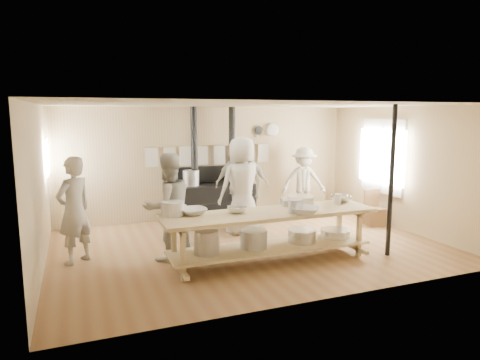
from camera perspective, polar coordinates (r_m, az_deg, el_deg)
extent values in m
plane|color=brown|center=(8.07, 1.26, -8.79)|extent=(7.00, 7.00, 0.00)
plane|color=tan|center=(10.11, -4.14, 2.32)|extent=(7.00, 0.00, 7.00)
plane|color=tan|center=(5.59, 11.17, -3.13)|extent=(7.00, 0.00, 7.00)
plane|color=tan|center=(7.22, -25.33, -1.13)|extent=(0.00, 5.00, 5.00)
plane|color=tan|center=(9.66, 20.85, 1.46)|extent=(0.00, 5.00, 5.00)
plane|color=tan|center=(7.69, 1.33, 10.00)|extent=(7.00, 7.00, 0.00)
cube|color=beige|center=(10.07, 18.51, 3.00)|extent=(0.06, 1.35, 1.65)
plane|color=white|center=(10.05, 18.33, 3.00)|extent=(0.00, 1.50, 1.50)
cube|color=beige|center=(10.04, 18.29, 3.00)|extent=(0.02, 0.03, 1.50)
plane|color=white|center=(9.16, -24.30, 2.77)|extent=(0.00, 0.90, 0.90)
cube|color=black|center=(9.87, -3.40, -2.98)|extent=(1.80, 0.70, 0.85)
cube|color=black|center=(9.96, -3.38, -5.09)|extent=(1.90, 0.75, 0.10)
cube|color=black|center=(10.05, -3.96, 0.84)|extent=(1.80, 0.12, 0.35)
cylinder|color=black|center=(9.61, -6.12, 4.50)|extent=(0.15, 0.15, 1.75)
cylinder|color=black|center=(9.89, -1.07, 4.66)|extent=(0.15, 0.15, 1.75)
cylinder|color=#B2B2B7|center=(9.62, -6.55, 0.27)|extent=(0.36, 0.36, 0.34)
cylinder|color=gray|center=(9.91, -0.31, 0.46)|extent=(0.30, 0.30, 0.30)
cylinder|color=tan|center=(9.98, -4.00, 4.65)|extent=(3.00, 0.04, 0.04)
cube|color=beige|center=(9.69, -11.64, 3.06)|extent=(0.28, 0.01, 0.46)
cube|color=beige|center=(9.76, -9.41, 3.17)|extent=(0.28, 0.01, 0.46)
cube|color=beige|center=(9.84, -7.21, 3.26)|extent=(0.28, 0.01, 0.46)
cube|color=beige|center=(9.94, -5.05, 3.35)|extent=(0.28, 0.01, 0.46)
cube|color=beige|center=(10.06, -2.93, 3.44)|extent=(0.28, 0.01, 0.46)
cube|color=beige|center=(10.18, -0.87, 3.52)|extent=(0.28, 0.01, 0.46)
cube|color=beige|center=(10.32, 1.14, 3.59)|extent=(0.28, 0.01, 0.46)
cube|color=beige|center=(10.47, 3.10, 3.65)|extent=(0.28, 0.01, 0.46)
cube|color=tan|center=(10.49, 3.32, 5.85)|extent=(0.50, 0.14, 0.03)
cylinder|color=black|center=(10.44, 2.53, 6.66)|extent=(0.20, 0.04, 0.20)
cylinder|color=silver|center=(10.59, 4.37, 6.68)|extent=(0.32, 0.03, 0.32)
cube|color=tan|center=(7.06, 4.08, -4.48)|extent=(3.60, 0.90, 0.06)
cube|color=tan|center=(7.21, 4.03, -8.89)|extent=(3.40, 0.80, 0.04)
cube|color=tan|center=(7.23, 4.03, -9.27)|extent=(3.30, 0.06, 0.06)
cube|color=tan|center=(6.39, -7.61, -9.63)|extent=(0.07, 0.07, 0.85)
cube|color=tan|center=(6.95, -8.79, -8.14)|extent=(0.07, 0.07, 0.85)
cube|color=tan|center=(7.69, 15.60, -6.70)|extent=(0.07, 0.07, 0.85)
cube|color=tan|center=(8.16, 13.08, -5.71)|extent=(0.07, 0.07, 0.85)
cylinder|color=#B2B2B7|center=(6.77, -4.49, -8.22)|extent=(0.40, 0.40, 0.38)
cylinder|color=gray|center=(7.04, 1.82, -7.86)|extent=(0.44, 0.44, 0.30)
cylinder|color=silver|center=(7.44, 8.26, -7.36)|extent=(0.48, 0.48, 0.22)
cylinder|color=silver|center=(7.81, 12.77, -7.01)|extent=(0.52, 0.52, 0.14)
cylinder|color=black|center=(7.71, 19.52, -0.20)|extent=(0.08, 0.08, 2.60)
imported|color=#B0AD9C|center=(7.49, -21.24, -3.78)|extent=(0.77, 0.74, 1.77)
imported|color=#B0AD9C|center=(7.23, -9.55, -3.59)|extent=(1.03, 0.89, 1.81)
imported|color=#B0AD9C|center=(8.71, 0.25, -0.74)|extent=(1.05, 0.76, 1.99)
imported|color=#B0AD9C|center=(8.99, 0.27, -0.66)|extent=(1.22, 0.93, 1.92)
imported|color=#B0AD9C|center=(10.49, 8.49, -0.14)|extent=(1.20, 0.91, 1.65)
cube|color=brown|center=(9.92, 17.49, -4.68)|extent=(0.42, 0.42, 0.39)
cube|color=brown|center=(9.98, 17.13, -2.42)|extent=(0.37, 0.09, 0.43)
imported|color=silver|center=(6.87, -6.27, -4.17)|extent=(0.47, 0.47, 0.10)
imported|color=silver|center=(6.95, -0.42, -3.99)|extent=(0.45, 0.45, 0.10)
imported|color=silver|center=(6.97, 8.77, -4.02)|extent=(0.62, 0.62, 0.11)
imported|color=silver|center=(8.03, 13.30, -2.42)|extent=(0.50, 0.50, 0.12)
cube|color=#B2B2B7|center=(7.62, 7.43, -2.89)|extent=(0.57, 0.46, 0.11)
cylinder|color=silver|center=(7.66, 8.07, -2.68)|extent=(0.53, 0.53, 0.15)
cylinder|color=gray|center=(7.02, 7.38, -3.46)|extent=(0.28, 0.28, 0.21)
cylinder|color=silver|center=(6.85, -8.95, -3.76)|extent=(0.43, 0.43, 0.23)
cylinder|color=silver|center=(7.77, 12.93, -2.50)|extent=(0.15, 0.15, 0.19)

